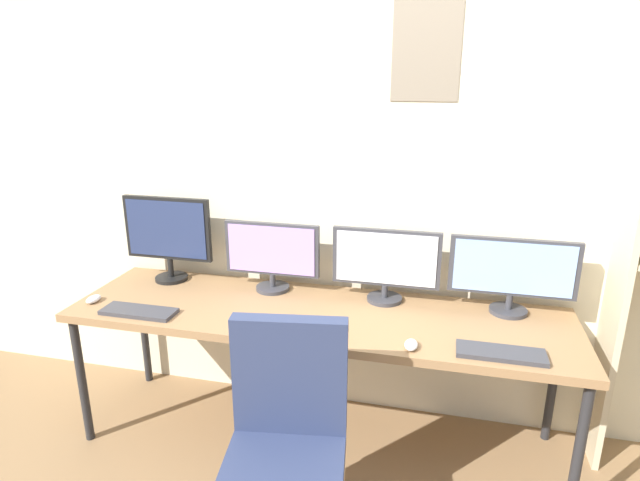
{
  "coord_description": "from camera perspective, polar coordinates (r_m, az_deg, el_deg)",
  "views": [
    {
      "loc": [
        0.57,
        -1.68,
        1.85
      ],
      "look_at": [
        0.0,
        0.65,
        1.09
      ],
      "focal_mm": 29.42,
      "sensor_mm": 36.0,
      "label": 1
    }
  ],
  "objects": [
    {
      "name": "monitor_far_right",
      "position": [
        2.67,
        20.2,
        -3.24
      ],
      "size": [
        0.59,
        0.18,
        0.38
      ],
      "color": "#38383D",
      "rests_on": "desk"
    },
    {
      "name": "monitor_center_left",
      "position": [
        2.79,
        -5.25,
        -1.45
      ],
      "size": [
        0.51,
        0.18,
        0.37
      ],
      "color": "#38383D",
      "rests_on": "desk"
    },
    {
      "name": "keyboard_left",
      "position": [
        2.72,
        -19.1,
        -7.31
      ],
      "size": [
        0.37,
        0.13,
        0.02
      ],
      "primitive_type": "cube",
      "color": "#38383D",
      "rests_on": "desk"
    },
    {
      "name": "keyboard_right",
      "position": [
        2.34,
        19.07,
        -11.5
      ],
      "size": [
        0.36,
        0.13,
        0.02
      ],
      "primitive_type": "cube",
      "color": "#38383D",
      "rests_on": "desk"
    },
    {
      "name": "monitor_center_right",
      "position": [
        2.66,
        7.18,
        -2.39
      ],
      "size": [
        0.54,
        0.18,
        0.38
      ],
      "color": "#38383D",
      "rests_on": "desk"
    },
    {
      "name": "wall_back",
      "position": [
        2.81,
        1.82,
        6.3
      ],
      "size": [
        4.85,
        0.11,
        2.6
      ],
      "color": "beige",
      "rests_on": "ground_plane"
    },
    {
      "name": "mouse_left_side",
      "position": [
        2.3,
        9.88,
        -11.11
      ],
      "size": [
        0.06,
        0.1,
        0.03
      ],
      "primitive_type": "ellipsoid",
      "color": "silver",
      "rests_on": "desk"
    },
    {
      "name": "monitor_far_left",
      "position": [
        3.02,
        -16.23,
        0.7
      ],
      "size": [
        0.5,
        0.18,
        0.48
      ],
      "color": "black",
      "rests_on": "desk"
    },
    {
      "name": "desk",
      "position": [
        2.62,
        -0.26,
        -8.66
      ],
      "size": [
        2.45,
        0.68,
        0.74
      ],
      "color": "#936D47",
      "rests_on": "ground_plane"
    },
    {
      "name": "mouse_right_side",
      "position": [
        2.93,
        -23.41,
        -5.86
      ],
      "size": [
        0.06,
        0.1,
        0.03
      ],
      "primitive_type": "ellipsoid",
      "color": "silver",
      "rests_on": "desk"
    },
    {
      "name": "keyboard_center",
      "position": [
        2.39,
        -1.62,
        -9.77
      ],
      "size": [
        0.34,
        0.13,
        0.02
      ],
      "primitive_type": "cube",
      "color": "#38383D",
      "rests_on": "desk"
    },
    {
      "name": "office_chair",
      "position": [
        2.18,
        -3.7,
        -24.14
      ],
      "size": [
        0.52,
        0.52,
        0.99
      ],
      "color": "#2D2D33",
      "rests_on": "ground_plane"
    }
  ]
}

